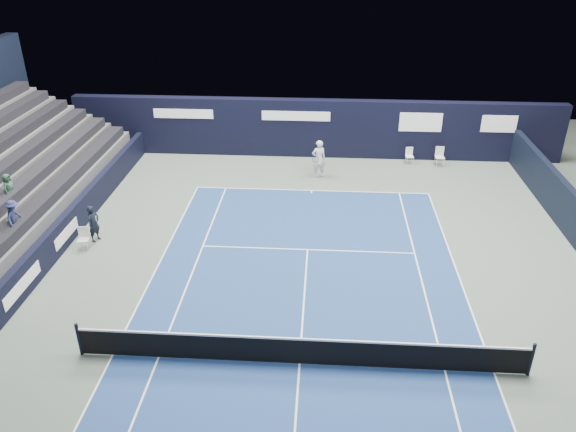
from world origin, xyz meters
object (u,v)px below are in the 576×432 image
Objects in this scene: line_judge_chair at (83,237)px; tennis_player at (319,159)px; tennis_net at (300,350)px; folding_chair_back_a at (409,153)px; folding_chair_back_b at (440,155)px.

line_judge_chair is 0.47× the size of tennis_player.
folding_chair_back_a is at bearing 72.32° from tennis_net.
tennis_player is (0.28, 13.56, 0.45)m from tennis_net.
folding_chair_back_b is at bearing 67.10° from tennis_net.
line_judge_chair reaches higher than folding_chair_back_a.
folding_chair_back_a is 16.80m from line_judge_chair.
tennis_player is at bearing -163.05° from folding_chair_back_a.
folding_chair_back_a is 0.86× the size of folding_chair_back_b.
line_judge_chair is (-15.21, -9.56, -0.06)m from folding_chair_back_b.
tennis_net is (-5.01, -15.72, -0.07)m from folding_chair_back_a.
tennis_net is at bearing -91.17° from tennis_player.
folding_chair_back_a is 5.22m from tennis_player.
line_judge_chair is 10.51m from tennis_net.
line_judge_chair is 11.75m from tennis_player.
folding_chair_back_b is 6.58m from tennis_player.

